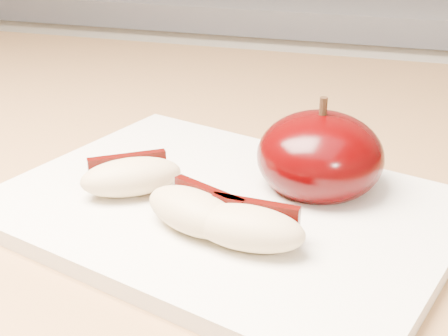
# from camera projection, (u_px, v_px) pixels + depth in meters

# --- Properties ---
(back_cabinet) EXTENTS (2.40, 0.62, 0.94)m
(back_cabinet) POSITION_uv_depth(u_px,v_px,m) (327.00, 206.00, 1.34)
(back_cabinet) COLOR silver
(back_cabinet) RESTS_ON ground
(cutting_board) EXTENTS (0.35, 0.30, 0.01)m
(cutting_board) POSITION_uv_depth(u_px,v_px,m) (224.00, 209.00, 0.43)
(cutting_board) COLOR silver
(cutting_board) RESTS_ON island_counter
(apple_half) EXTENTS (0.12, 0.12, 0.07)m
(apple_half) POSITION_uv_depth(u_px,v_px,m) (320.00, 156.00, 0.44)
(apple_half) COLOR #2E0000
(apple_half) RESTS_ON cutting_board
(apple_wedge_a) EXTENTS (0.08, 0.07, 0.03)m
(apple_wedge_a) POSITION_uv_depth(u_px,v_px,m) (131.00, 176.00, 0.43)
(apple_wedge_a) COLOR tan
(apple_wedge_a) RESTS_ON cutting_board
(apple_wedge_b) EXTENTS (0.08, 0.06, 0.03)m
(apple_wedge_b) POSITION_uv_depth(u_px,v_px,m) (195.00, 211.00, 0.39)
(apple_wedge_b) COLOR tan
(apple_wedge_b) RESTS_ON cutting_board
(apple_wedge_c) EXTENTS (0.07, 0.04, 0.03)m
(apple_wedge_c) POSITION_uv_depth(u_px,v_px,m) (248.00, 227.00, 0.37)
(apple_wedge_c) COLOR tan
(apple_wedge_c) RESTS_ON cutting_board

